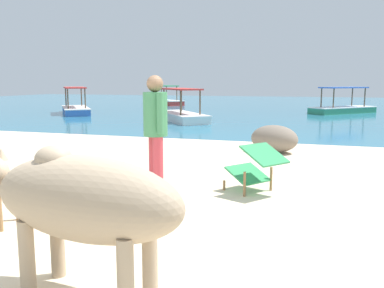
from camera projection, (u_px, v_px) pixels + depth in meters
The scene contains 10 objects.
sand_beach at pixel (84, 238), 4.12m from camera, with size 18.00×14.00×0.04m, color beige.
water_surface at pixel (282, 108), 24.87m from camera, with size 60.00×36.00×0.03m, color teal.
cow at pixel (79, 199), 2.89m from camera, with size 1.95×0.74×1.09m.
deck_chair_near at pixel (256, 166), 5.68m from camera, with size 0.93×0.88×0.68m.
person_standing at pixel (156, 126), 5.45m from camera, with size 0.36×0.41×1.62m.
shore_rock_large at pixel (274, 139), 8.95m from camera, with size 1.05×0.75×0.60m, color gray.
boat_green at pixel (343, 108), 20.26m from camera, with size 3.39×3.44×1.29m.
boat_white at pixel (181, 114), 16.36m from camera, with size 3.16×3.61×1.29m.
boat_red at pixel (164, 101), 27.74m from camera, with size 3.54×3.27×1.29m.
boat_blue at pixel (75, 108), 19.99m from camera, with size 3.12×3.63×1.29m.
Camera 1 is at (2.21, -3.42, 1.58)m, focal length 38.41 mm.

